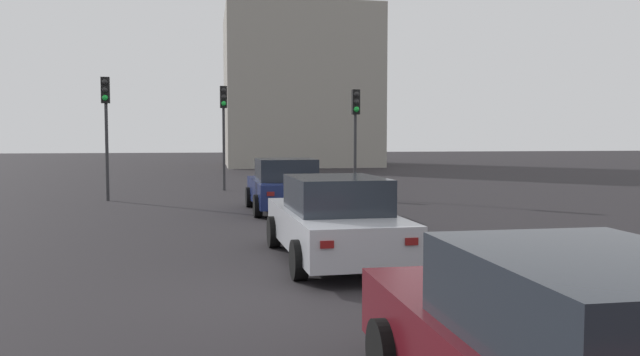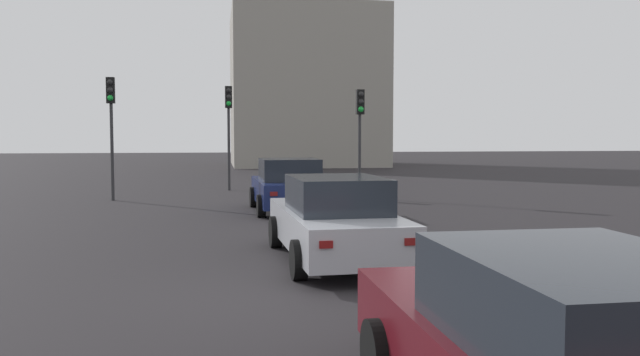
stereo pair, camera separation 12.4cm
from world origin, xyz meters
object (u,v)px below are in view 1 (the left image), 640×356
at_px(traffic_light_near_left, 224,116).
at_px(traffic_light_near_right, 106,112).
at_px(traffic_light_far_left, 356,120).
at_px(car_navy_left_lead, 285,186).
at_px(car_silver_left_second, 334,220).

distance_m(traffic_light_near_left, traffic_light_near_right, 5.46).
relative_size(traffic_light_near_right, traffic_light_far_left, 1.09).
height_order(car_navy_left_lead, traffic_light_near_right, traffic_light_near_right).
height_order(car_navy_left_lead, car_silver_left_second, car_navy_left_lead).
bearing_deg(traffic_light_near_right, traffic_light_near_left, 129.85).
bearing_deg(car_silver_left_second, traffic_light_far_left, -16.96).
xyz_separation_m(car_navy_left_lead, traffic_light_near_left, (7.73, 1.63, 2.34)).
relative_size(car_silver_left_second, traffic_light_near_left, 1.12).
bearing_deg(traffic_light_near_left, traffic_light_far_left, 46.20).
bearing_deg(traffic_light_near_right, traffic_light_far_left, 85.85).
relative_size(car_navy_left_lead, traffic_light_near_left, 1.00).
xyz_separation_m(car_navy_left_lead, car_silver_left_second, (-7.61, 0.01, -0.02)).
bearing_deg(car_silver_left_second, traffic_light_near_left, 4.13).
relative_size(car_navy_left_lead, car_silver_left_second, 0.89).
xyz_separation_m(car_navy_left_lead, traffic_light_far_left, (3.69, -3.03, 2.08)).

